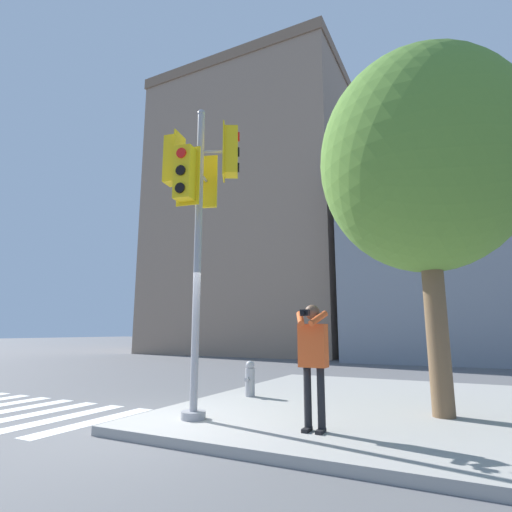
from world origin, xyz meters
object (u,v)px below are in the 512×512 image
(street_tree, at_px, (423,162))
(fire_hydrant, at_px, (250,379))
(traffic_signal_pole, at_px, (199,193))
(person_photographer, at_px, (313,353))

(street_tree, distance_m, fire_hydrant, 5.59)
(traffic_signal_pole, relative_size, street_tree, 0.83)
(street_tree, relative_size, fire_hydrant, 8.74)
(traffic_signal_pole, distance_m, street_tree, 4.15)
(street_tree, bearing_deg, fire_hydrant, 173.71)
(traffic_signal_pole, bearing_deg, fire_hydrant, 94.92)
(person_photographer, bearing_deg, fire_hydrant, 134.20)
(street_tree, height_order, fire_hydrant, street_tree)
(traffic_signal_pole, bearing_deg, street_tree, 28.40)
(person_photographer, distance_m, street_tree, 4.16)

